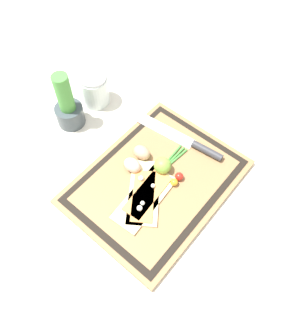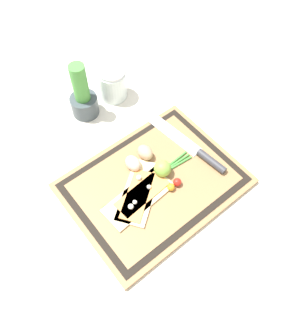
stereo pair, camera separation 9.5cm
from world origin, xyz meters
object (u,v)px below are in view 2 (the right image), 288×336
at_px(knife, 198,152).
at_px(egg_brown, 145,152).
at_px(lime, 163,169).
at_px(pizza_slice_far, 139,192).
at_px(egg_pink, 133,163).
at_px(sauce_jar, 113,85).
at_px(pizza_slice_near, 139,197).
at_px(cherry_tomato_yellow, 171,187).
at_px(herb_pot, 82,98).
at_px(cherry_tomato_red, 177,182).

bearing_deg(knife, egg_brown, 145.15).
bearing_deg(lime, egg_brown, 91.53).
xyz_separation_m(pizza_slice_far, egg_pink, (0.04, 0.08, 0.01)).
height_order(knife, lime, lime).
distance_m(knife, sauce_jar, 0.38).
bearing_deg(egg_brown, egg_pink, -171.70).
bearing_deg(knife, pizza_slice_near, -178.45).
relative_size(egg_pink, sauce_jar, 0.49).
xyz_separation_m(cherry_tomato_yellow, herb_pot, (-0.03, 0.41, 0.04)).
bearing_deg(lime, pizza_slice_near, -168.41).
bearing_deg(pizza_slice_far, pizza_slice_near, -123.78).
height_order(pizza_slice_near, cherry_tomato_red, same).
distance_m(pizza_slice_far, cherry_tomato_red, 0.11).
height_order(knife, sauce_jar, sauce_jar).
bearing_deg(cherry_tomato_red, egg_brown, 94.61).
relative_size(pizza_slice_far, cherry_tomato_red, 8.87).
relative_size(knife, herb_pot, 1.53).
bearing_deg(egg_brown, herb_pot, 98.07).
xyz_separation_m(pizza_slice_far, cherry_tomato_yellow, (0.08, -0.05, 0.01)).
distance_m(cherry_tomato_red, sauce_jar, 0.42).
xyz_separation_m(knife, lime, (-0.13, 0.01, 0.02)).
relative_size(knife, lime, 6.00).
distance_m(knife, cherry_tomato_red, 0.13).
height_order(cherry_tomato_red, herb_pot, herb_pot).
xyz_separation_m(lime, cherry_tomato_yellow, (-0.02, -0.06, -0.01)).
bearing_deg(lime, cherry_tomato_yellow, -105.45).
bearing_deg(egg_brown, cherry_tomato_red, -85.39).
xyz_separation_m(egg_brown, cherry_tomato_yellow, (-0.01, -0.13, -0.01)).
xyz_separation_m(lime, cherry_tomato_red, (0.01, -0.06, -0.01)).
bearing_deg(lime, sauce_jar, 77.22).
relative_size(lime, cherry_tomato_red, 2.07).
bearing_deg(knife, herb_pot, 115.02).
relative_size(pizza_slice_near, knife, 0.71).
bearing_deg(herb_pot, knife, -64.98).
bearing_deg(pizza_slice_far, sauce_jar, 64.35).
xyz_separation_m(pizza_slice_near, egg_pink, (0.05, 0.09, 0.01)).
distance_m(egg_pink, cherry_tomato_red, 0.14).
bearing_deg(pizza_slice_far, egg_brown, 42.85).
relative_size(pizza_slice_near, lime, 4.24).
height_order(egg_brown, cherry_tomato_red, egg_brown).
xyz_separation_m(egg_pink, herb_pot, (0.01, 0.28, 0.03)).
height_order(lime, cherry_tomato_yellow, lime).
distance_m(pizza_slice_far, egg_pink, 0.09).
xyz_separation_m(egg_brown, sauce_jar, (0.08, 0.28, 0.01)).
distance_m(egg_brown, sauce_jar, 0.29).
relative_size(cherry_tomato_yellow, sauce_jar, 0.20).
bearing_deg(pizza_slice_far, knife, -1.70).
relative_size(egg_pink, herb_pot, 0.27).
distance_m(pizza_slice_near, herb_pot, 0.38).
relative_size(egg_brown, cherry_tomato_yellow, 2.47).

